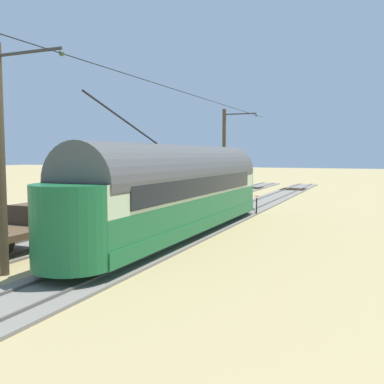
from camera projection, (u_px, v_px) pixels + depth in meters
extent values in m
plane|color=tan|center=(77.00, 235.00, 20.92)|extent=(220.00, 220.00, 0.00)
cube|color=slate|center=(166.00, 242.00, 19.03)|extent=(2.80, 80.00, 0.10)
cube|color=#59544C|center=(152.00, 239.00, 19.31)|extent=(0.07, 80.00, 0.08)
cube|color=#59544C|center=(181.00, 241.00, 18.74)|extent=(0.07, 80.00, 0.08)
cube|color=#382819|center=(295.00, 188.00, 48.32)|extent=(2.50, 0.24, 0.08)
cube|color=#382819|center=(294.00, 189.00, 47.72)|extent=(2.50, 0.24, 0.08)
cube|color=#382819|center=(293.00, 189.00, 47.13)|extent=(2.50, 0.24, 0.08)
cube|color=#382819|center=(292.00, 190.00, 46.53)|extent=(2.50, 0.24, 0.08)
cube|color=#382819|center=(291.00, 190.00, 45.94)|extent=(2.50, 0.24, 0.08)
cube|color=slate|center=(77.00, 234.00, 20.92)|extent=(2.80, 80.00, 0.10)
cube|color=#59544C|center=(65.00, 231.00, 21.19)|extent=(0.07, 80.00, 0.08)
cube|color=#59544C|center=(89.00, 233.00, 20.63)|extent=(0.07, 80.00, 0.08)
cube|color=#382819|center=(253.00, 187.00, 50.21)|extent=(2.50, 0.24, 0.08)
cube|color=#382819|center=(252.00, 188.00, 49.61)|extent=(2.50, 0.24, 0.08)
cube|color=#382819|center=(250.00, 188.00, 49.02)|extent=(2.50, 0.24, 0.08)
cube|color=#382819|center=(249.00, 188.00, 48.42)|extent=(2.50, 0.24, 0.08)
cube|color=#382819|center=(247.00, 189.00, 47.83)|extent=(2.50, 0.24, 0.08)
cube|color=slate|center=(2.00, 227.00, 22.80)|extent=(2.80, 80.00, 0.10)
cube|color=#59544C|center=(13.00, 227.00, 22.51)|extent=(0.07, 80.00, 0.08)
cube|color=#382819|center=(214.00, 186.00, 52.09)|extent=(2.50, 0.24, 0.08)
cube|color=#382819|center=(213.00, 186.00, 51.50)|extent=(2.50, 0.24, 0.08)
cube|color=#382819|center=(211.00, 187.00, 50.90)|extent=(2.50, 0.24, 0.08)
cube|color=#382819|center=(209.00, 187.00, 50.31)|extent=(2.50, 0.24, 0.08)
cube|color=#382819|center=(207.00, 187.00, 49.71)|extent=(2.50, 0.24, 0.08)
cube|color=#196033|center=(181.00, 222.00, 20.41)|extent=(2.65, 15.70, 0.55)
cube|color=#196033|center=(181.00, 206.00, 20.35)|extent=(2.55, 15.70, 0.95)
cube|color=#B7C699|center=(181.00, 185.00, 20.26)|extent=(2.55, 15.70, 1.05)
cylinder|color=#4C4C4C|center=(181.00, 173.00, 20.22)|extent=(2.65, 15.39, 2.65)
cylinder|color=#196033|center=(233.00, 189.00, 27.46)|extent=(2.55, 2.55, 2.55)
cylinder|color=#196033|center=(73.00, 226.00, 13.19)|extent=(2.55, 2.55, 2.55)
cube|color=black|center=(238.00, 172.00, 28.41)|extent=(1.63, 0.08, 0.36)
cube|color=black|center=(238.00, 177.00, 28.48)|extent=(1.73, 0.06, 0.80)
cube|color=black|center=(207.00, 186.00, 19.75)|extent=(0.04, 13.19, 0.80)
cube|color=black|center=(156.00, 184.00, 20.77)|extent=(0.04, 13.19, 0.80)
cylinder|color=silver|center=(238.00, 191.00, 28.64)|extent=(0.24, 0.06, 0.24)
cube|color=gray|center=(238.00, 205.00, 28.66)|extent=(1.94, 0.12, 0.20)
cylinder|color=black|center=(125.00, 121.00, 15.66)|extent=(0.07, 4.88, 1.59)
cylinder|color=black|center=(229.00, 213.00, 24.74)|extent=(0.10, 0.76, 0.76)
cylinder|color=black|center=(206.00, 211.00, 25.30)|extent=(0.10, 0.76, 0.76)
cylinder|color=black|center=(140.00, 247.00, 15.54)|extent=(0.10, 0.76, 0.76)
cylinder|color=black|center=(107.00, 244.00, 16.11)|extent=(0.10, 0.76, 0.76)
cube|color=#33281E|center=(23.00, 216.00, 17.70)|extent=(2.80, 0.10, 0.80)
cylinder|color=black|center=(5.00, 244.00, 15.99)|extent=(0.10, 0.84, 0.84)
cube|color=brown|center=(1.00, 212.00, 22.71)|extent=(2.80, 11.90, 0.25)
cube|color=#33281E|center=(72.00, 193.00, 27.93)|extent=(2.80, 0.10, 0.80)
cylinder|color=black|center=(65.00, 209.00, 26.26)|extent=(0.10, 0.84, 0.84)
cylinder|color=black|center=(47.00, 208.00, 26.83)|extent=(0.10, 0.84, 0.84)
cylinder|color=#4C3D28|center=(224.00, 157.00, 33.33)|extent=(0.28, 0.28, 7.29)
cylinder|color=#2D2D2D|center=(240.00, 114.00, 32.56)|extent=(2.49, 0.10, 0.10)
sphere|color=#334733|center=(256.00, 115.00, 32.08)|extent=(0.16, 0.16, 0.16)
cylinder|color=#4C3D28|center=(1.00, 161.00, 13.68)|extent=(0.28, 0.28, 7.29)
cylinder|color=#2D2D2D|center=(28.00, 52.00, 12.92)|extent=(2.49, 0.10, 0.10)
sphere|color=#334733|center=(61.00, 53.00, 12.44)|extent=(0.16, 0.16, 0.16)
cylinder|color=black|center=(240.00, 114.00, 32.56)|extent=(2.49, 0.02, 0.02)
cylinder|color=black|center=(257.00, 207.00, 27.76)|extent=(0.08, 0.08, 1.10)
cylinder|color=red|center=(257.00, 196.00, 27.70)|extent=(0.30, 0.30, 0.03)
cylinder|color=#262626|center=(254.00, 209.00, 27.85)|extent=(0.33, 0.04, 0.54)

